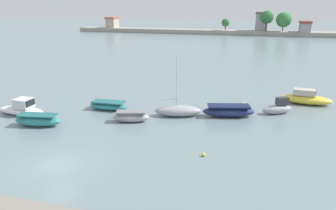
{
  "coord_description": "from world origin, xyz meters",
  "views": [
    {
      "loc": [
        13.27,
        -17.58,
        11.11
      ],
      "look_at": [
        4.61,
        13.35,
        0.78
      ],
      "focal_mm": 34.02,
      "sensor_mm": 36.0,
      "label": 1
    }
  ],
  "objects_px": {
    "moored_boat_1": "(38,120)",
    "mooring_buoy_1": "(244,104)",
    "moored_boat_3": "(131,117)",
    "moored_boat_6": "(278,108)",
    "mooring_buoy_0": "(204,154)",
    "moored_boat_0": "(22,109)",
    "moored_boat_2": "(109,106)",
    "moored_boat_7": "(306,98)",
    "moored_boat_4": "(178,111)",
    "moored_boat_5": "(229,111)"
  },
  "relations": [
    {
      "from": "moored_boat_1",
      "to": "moored_boat_4",
      "type": "xyz_separation_m",
      "value": [
        12.09,
        6.23,
        0.02
      ]
    },
    {
      "from": "moored_boat_2",
      "to": "moored_boat_7",
      "type": "xyz_separation_m",
      "value": [
        21.0,
        8.05,
        0.19
      ]
    },
    {
      "from": "moored_boat_4",
      "to": "mooring_buoy_1",
      "type": "distance_m",
      "value": 8.3
    },
    {
      "from": "moored_boat_5",
      "to": "mooring_buoy_1",
      "type": "height_order",
      "value": "moored_boat_5"
    },
    {
      "from": "moored_boat_0",
      "to": "moored_boat_2",
      "type": "height_order",
      "value": "moored_boat_0"
    },
    {
      "from": "moored_boat_0",
      "to": "moored_boat_3",
      "type": "xyz_separation_m",
      "value": [
        11.81,
        1.04,
        -0.08
      ]
    },
    {
      "from": "moored_boat_1",
      "to": "moored_boat_5",
      "type": "bearing_deg",
      "value": 13.77
    },
    {
      "from": "moored_boat_0",
      "to": "moored_boat_2",
      "type": "relative_size",
      "value": 1.23
    },
    {
      "from": "moored_boat_3",
      "to": "moored_boat_7",
      "type": "xyz_separation_m",
      "value": [
        17.2,
        10.9,
        0.11
      ]
    },
    {
      "from": "moored_boat_1",
      "to": "mooring_buoy_1",
      "type": "height_order",
      "value": "moored_boat_1"
    },
    {
      "from": "moored_boat_1",
      "to": "moored_boat_2",
      "type": "relative_size",
      "value": 1.06
    },
    {
      "from": "moored_boat_5",
      "to": "moored_boat_7",
      "type": "xyz_separation_m",
      "value": [
        8.18,
        6.8,
        0.05
      ]
    },
    {
      "from": "moored_boat_2",
      "to": "moored_boat_3",
      "type": "xyz_separation_m",
      "value": [
        3.81,
        -2.85,
        0.08
      ]
    },
    {
      "from": "mooring_buoy_0",
      "to": "moored_boat_0",
      "type": "bearing_deg",
      "value": 167.59
    },
    {
      "from": "moored_boat_4",
      "to": "moored_boat_7",
      "type": "relative_size",
      "value": 1.12
    },
    {
      "from": "moored_boat_0",
      "to": "moored_boat_3",
      "type": "bearing_deg",
      "value": 6.73
    },
    {
      "from": "moored_boat_2",
      "to": "moored_boat_6",
      "type": "height_order",
      "value": "moored_boat_6"
    },
    {
      "from": "moored_boat_0",
      "to": "mooring_buoy_0",
      "type": "distance_m",
      "value": 20.35
    },
    {
      "from": "moored_boat_3",
      "to": "moored_boat_6",
      "type": "distance_m",
      "value": 15.29
    },
    {
      "from": "moored_boat_4",
      "to": "moored_boat_7",
      "type": "bearing_deg",
      "value": 15.62
    },
    {
      "from": "moored_boat_1",
      "to": "moored_boat_2",
      "type": "distance_m",
      "value": 7.55
    },
    {
      "from": "moored_boat_6",
      "to": "mooring_buoy_0",
      "type": "bearing_deg",
      "value": -144.43
    },
    {
      "from": "moored_boat_2",
      "to": "moored_boat_5",
      "type": "xyz_separation_m",
      "value": [
        12.82,
        1.25,
        0.14
      ]
    },
    {
      "from": "moored_boat_0",
      "to": "moored_boat_1",
      "type": "distance_m",
      "value": 4.4
    },
    {
      "from": "moored_boat_1",
      "to": "moored_boat_2",
      "type": "bearing_deg",
      "value": 45.67
    },
    {
      "from": "moored_boat_2",
      "to": "moored_boat_3",
      "type": "relative_size",
      "value": 1.16
    },
    {
      "from": "moored_boat_4",
      "to": "mooring_buoy_1",
      "type": "xyz_separation_m",
      "value": [
        6.34,
        5.34,
        -0.38
      ]
    },
    {
      "from": "moored_boat_7",
      "to": "mooring_buoy_0",
      "type": "height_order",
      "value": "moored_boat_7"
    },
    {
      "from": "moored_boat_3",
      "to": "moored_boat_2",
      "type": "bearing_deg",
      "value": 127.33
    },
    {
      "from": "moored_boat_1",
      "to": "moored_boat_0",
      "type": "bearing_deg",
      "value": 138.06
    },
    {
      "from": "moored_boat_3",
      "to": "moored_boat_4",
      "type": "height_order",
      "value": "moored_boat_4"
    },
    {
      "from": "moored_boat_7",
      "to": "moored_boat_0",
      "type": "bearing_deg",
      "value": -153.32
    },
    {
      "from": "moored_boat_1",
      "to": "moored_boat_7",
      "type": "height_order",
      "value": "moored_boat_7"
    },
    {
      "from": "moored_boat_0",
      "to": "moored_boat_6",
      "type": "height_order",
      "value": "moored_boat_6"
    },
    {
      "from": "moored_boat_2",
      "to": "moored_boat_7",
      "type": "distance_m",
      "value": 22.5
    },
    {
      "from": "mooring_buoy_0",
      "to": "mooring_buoy_1",
      "type": "bearing_deg",
      "value": 80.45
    },
    {
      "from": "moored_boat_0",
      "to": "moored_boat_4",
      "type": "xyz_separation_m",
      "value": [
        15.82,
        3.9,
        -0.02
      ]
    },
    {
      "from": "moored_boat_2",
      "to": "moored_boat_6",
      "type": "distance_m",
      "value": 18.05
    },
    {
      "from": "moored_boat_4",
      "to": "mooring_buoy_0",
      "type": "relative_size",
      "value": 22.57
    },
    {
      "from": "moored_boat_1",
      "to": "mooring_buoy_0",
      "type": "bearing_deg",
      "value": -17.06
    },
    {
      "from": "moored_boat_4",
      "to": "moored_boat_7",
      "type": "distance_m",
      "value": 15.45
    },
    {
      "from": "moored_boat_2",
      "to": "moored_boat_6",
      "type": "relative_size",
      "value": 1.28
    },
    {
      "from": "moored_boat_5",
      "to": "moored_boat_4",
      "type": "bearing_deg",
      "value": 179.99
    },
    {
      "from": "moored_boat_0",
      "to": "moored_boat_1",
      "type": "height_order",
      "value": "moored_boat_0"
    },
    {
      "from": "moored_boat_4",
      "to": "moored_boat_6",
      "type": "xyz_separation_m",
      "value": [
        9.89,
        3.52,
        0.04
      ]
    },
    {
      "from": "moored_boat_7",
      "to": "mooring_buoy_1",
      "type": "bearing_deg",
      "value": -154.08
    },
    {
      "from": "moored_boat_0",
      "to": "mooring_buoy_1",
      "type": "relative_size",
      "value": 14.02
    },
    {
      "from": "moored_boat_3",
      "to": "moored_boat_6",
      "type": "relative_size",
      "value": 1.1
    },
    {
      "from": "moored_boat_5",
      "to": "mooring_buoy_0",
      "type": "distance_m",
      "value": 9.58
    },
    {
      "from": "moored_boat_2",
      "to": "moored_boat_7",
      "type": "bearing_deg",
      "value": 19.48
    }
  ]
}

